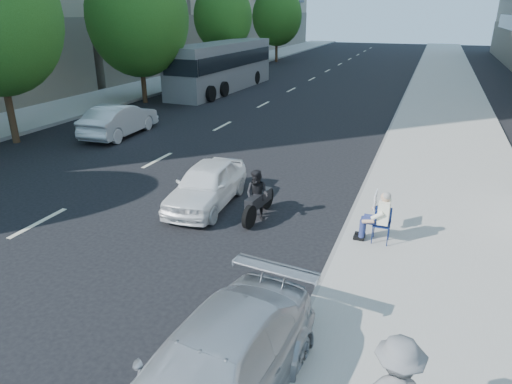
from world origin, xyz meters
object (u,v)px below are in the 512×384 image
at_px(parked_sedan, 211,376).
at_px(motorcycle, 258,197).
at_px(white_sedan_near, 206,185).
at_px(white_sedan_mid, 120,120).
at_px(bus, 222,67).
at_px(seated_protester, 378,214).

relative_size(parked_sedan, motorcycle, 2.25).
xyz_separation_m(white_sedan_near, white_sedan_mid, (-7.42, 5.89, 0.09)).
xyz_separation_m(white_sedan_near, bus, (-8.42, 19.41, 1.00)).
relative_size(white_sedan_mid, bus, 0.36).
height_order(seated_protester, white_sedan_mid, seated_protester).
height_order(motorcycle, bus, bus).
bearing_deg(white_sedan_near, seated_protester, -13.08).
relative_size(white_sedan_mid, motorcycle, 2.15).
bearing_deg(white_sedan_mid, motorcycle, 142.27).
bearing_deg(motorcycle, seated_protester, -1.41).
bearing_deg(bus, white_sedan_mid, -83.91).
height_order(white_sedan_near, motorcycle, motorcycle).
distance_m(seated_protester, bus, 24.32).
distance_m(seated_protester, white_sedan_mid, 14.15).
xyz_separation_m(seated_protester, motorcycle, (-3.27, 0.44, -0.24)).
height_order(seated_protester, motorcycle, seated_protester).
height_order(parked_sedan, white_sedan_near, parked_sedan).
xyz_separation_m(seated_protester, bus, (-13.45, 20.24, 0.76)).
distance_m(seated_protester, parked_sedan, 6.17).
height_order(parked_sedan, white_sedan_mid, white_sedan_mid).
bearing_deg(parked_sedan, white_sedan_near, 123.11).
bearing_deg(motorcycle, white_sedan_near, 173.84).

